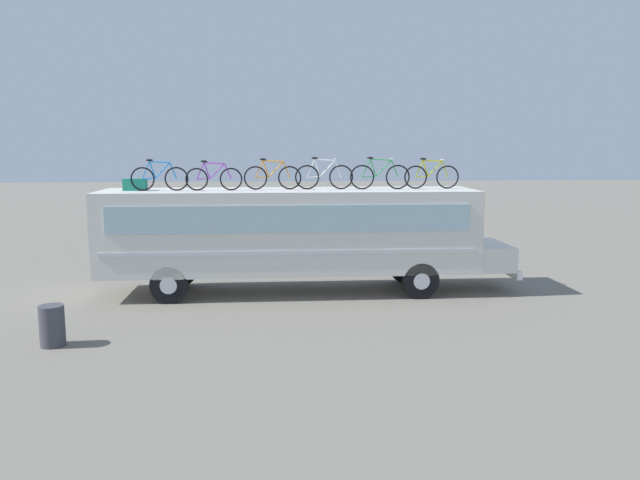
{
  "coord_description": "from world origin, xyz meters",
  "views": [
    {
      "loc": [
        -0.49,
        -18.24,
        4.4
      ],
      "look_at": [
        0.92,
        0.0,
        1.6
      ],
      "focal_mm": 34.25,
      "sensor_mm": 36.0,
      "label": 1
    }
  ],
  "objects_px": {
    "luggage_bag_1": "(135,185)",
    "trash_bin": "(52,326)",
    "rooftop_bicycle_3": "(272,177)",
    "rooftop_bicycle_6": "(431,176)",
    "bus": "(295,232)",
    "rooftop_bicycle_2": "(214,178)",
    "rooftop_bicycle_1": "(159,178)",
    "rooftop_bicycle_5": "(380,176)",
    "rooftop_bicycle_4": "(324,176)"
  },
  "relations": [
    {
      "from": "rooftop_bicycle_1",
      "to": "rooftop_bicycle_6",
      "type": "height_order",
      "value": "rooftop_bicycle_6"
    },
    {
      "from": "rooftop_bicycle_2",
      "to": "rooftop_bicycle_5",
      "type": "height_order",
      "value": "rooftop_bicycle_5"
    },
    {
      "from": "rooftop_bicycle_4",
      "to": "trash_bin",
      "type": "bearing_deg",
      "value": -143.47
    },
    {
      "from": "luggage_bag_1",
      "to": "rooftop_bicycle_4",
      "type": "relative_size",
      "value": 0.37
    },
    {
      "from": "rooftop_bicycle_1",
      "to": "rooftop_bicycle_4",
      "type": "bearing_deg",
      "value": 3.1
    },
    {
      "from": "rooftop_bicycle_4",
      "to": "luggage_bag_1",
      "type": "bearing_deg",
      "value": -179.25
    },
    {
      "from": "rooftop_bicycle_1",
      "to": "rooftop_bicycle_3",
      "type": "xyz_separation_m",
      "value": [
        3.28,
        0.3,
        0.01
      ]
    },
    {
      "from": "trash_bin",
      "to": "luggage_bag_1",
      "type": "bearing_deg",
      "value": 79.07
    },
    {
      "from": "rooftop_bicycle_6",
      "to": "trash_bin",
      "type": "height_order",
      "value": "rooftop_bicycle_6"
    },
    {
      "from": "rooftop_bicycle_1",
      "to": "rooftop_bicycle_2",
      "type": "distance_m",
      "value": 1.57
    },
    {
      "from": "luggage_bag_1",
      "to": "trash_bin",
      "type": "relative_size",
      "value": 0.71
    },
    {
      "from": "bus",
      "to": "rooftop_bicycle_4",
      "type": "relative_size",
      "value": 7.06
    },
    {
      "from": "rooftop_bicycle_2",
      "to": "trash_bin",
      "type": "bearing_deg",
      "value": -125.43
    },
    {
      "from": "rooftop_bicycle_4",
      "to": "rooftop_bicycle_5",
      "type": "relative_size",
      "value": 0.97
    },
    {
      "from": "rooftop_bicycle_2",
      "to": "rooftop_bicycle_6",
      "type": "height_order",
      "value": "rooftop_bicycle_6"
    },
    {
      "from": "luggage_bag_1",
      "to": "trash_bin",
      "type": "height_order",
      "value": "luggage_bag_1"
    },
    {
      "from": "rooftop_bicycle_2",
      "to": "bus",
      "type": "bearing_deg",
      "value": 4.57
    },
    {
      "from": "rooftop_bicycle_5",
      "to": "rooftop_bicycle_6",
      "type": "height_order",
      "value": "rooftop_bicycle_5"
    },
    {
      "from": "rooftop_bicycle_5",
      "to": "trash_bin",
      "type": "height_order",
      "value": "rooftop_bicycle_5"
    },
    {
      "from": "luggage_bag_1",
      "to": "trash_bin",
      "type": "bearing_deg",
      "value": -100.93
    },
    {
      "from": "rooftop_bicycle_3",
      "to": "rooftop_bicycle_4",
      "type": "relative_size",
      "value": 0.98
    },
    {
      "from": "trash_bin",
      "to": "rooftop_bicycle_2",
      "type": "bearing_deg",
      "value": 54.57
    },
    {
      "from": "bus",
      "to": "rooftop_bicycle_2",
      "type": "height_order",
      "value": "rooftop_bicycle_2"
    },
    {
      "from": "rooftop_bicycle_1",
      "to": "trash_bin",
      "type": "bearing_deg",
      "value": -110.02
    },
    {
      "from": "rooftop_bicycle_1",
      "to": "rooftop_bicycle_3",
      "type": "height_order",
      "value": "rooftop_bicycle_3"
    },
    {
      "from": "bus",
      "to": "rooftop_bicycle_6",
      "type": "distance_m",
      "value": 4.49
    },
    {
      "from": "bus",
      "to": "luggage_bag_1",
      "type": "distance_m",
      "value": 4.9
    },
    {
      "from": "rooftop_bicycle_4",
      "to": "trash_bin",
      "type": "xyz_separation_m",
      "value": [
        -6.47,
        -4.79,
        -3.07
      ]
    },
    {
      "from": "rooftop_bicycle_2",
      "to": "rooftop_bicycle_4",
      "type": "relative_size",
      "value": 0.94
    },
    {
      "from": "bus",
      "to": "rooftop_bicycle_2",
      "type": "bearing_deg",
      "value": -175.43
    },
    {
      "from": "rooftop_bicycle_3",
      "to": "rooftop_bicycle_6",
      "type": "xyz_separation_m",
      "value": [
        4.84,
        -0.0,
        0.0
      ]
    },
    {
      "from": "luggage_bag_1",
      "to": "rooftop_bicycle_5",
      "type": "relative_size",
      "value": 0.36
    },
    {
      "from": "rooftop_bicycle_2",
      "to": "rooftop_bicycle_6",
      "type": "bearing_deg",
      "value": 2.7
    },
    {
      "from": "luggage_bag_1",
      "to": "rooftop_bicycle_6",
      "type": "bearing_deg",
      "value": 0.69
    },
    {
      "from": "bus",
      "to": "rooftop_bicycle_3",
      "type": "xyz_separation_m",
      "value": [
        -0.67,
        0.12,
        1.65
      ]
    },
    {
      "from": "rooftop_bicycle_2",
      "to": "rooftop_bicycle_6",
      "type": "relative_size",
      "value": 0.97
    },
    {
      "from": "luggage_bag_1",
      "to": "rooftop_bicycle_3",
      "type": "height_order",
      "value": "rooftop_bicycle_3"
    },
    {
      "from": "rooftop_bicycle_2",
      "to": "rooftop_bicycle_5",
      "type": "xyz_separation_m",
      "value": [
        4.93,
        0.15,
        0.03
      ]
    },
    {
      "from": "luggage_bag_1",
      "to": "rooftop_bicycle_1",
      "type": "distance_m",
      "value": 0.79
    },
    {
      "from": "rooftop_bicycle_6",
      "to": "rooftop_bicycle_4",
      "type": "bearing_deg",
      "value": -179.4
    },
    {
      "from": "luggage_bag_1",
      "to": "rooftop_bicycle_4",
      "type": "distance_m",
      "value": 5.57
    },
    {
      "from": "rooftop_bicycle_5",
      "to": "luggage_bag_1",
      "type": "bearing_deg",
      "value": 179.56
    },
    {
      "from": "rooftop_bicycle_3",
      "to": "rooftop_bicycle_5",
      "type": "bearing_deg",
      "value": -2.9
    },
    {
      "from": "bus",
      "to": "rooftop_bicycle_2",
      "type": "xyz_separation_m",
      "value": [
        -2.38,
        -0.19,
        1.63
      ]
    },
    {
      "from": "bus",
      "to": "trash_bin",
      "type": "height_order",
      "value": "bus"
    },
    {
      "from": "rooftop_bicycle_1",
      "to": "trash_bin",
      "type": "relative_size",
      "value": 1.8
    },
    {
      "from": "bus",
      "to": "rooftop_bicycle_1",
      "type": "relative_size",
      "value": 7.47
    },
    {
      "from": "rooftop_bicycle_1",
      "to": "rooftop_bicycle_5",
      "type": "distance_m",
      "value": 6.5
    },
    {
      "from": "rooftop_bicycle_3",
      "to": "rooftop_bicycle_6",
      "type": "distance_m",
      "value": 4.84
    },
    {
      "from": "bus",
      "to": "rooftop_bicycle_3",
      "type": "relative_size",
      "value": 7.21
    }
  ]
}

